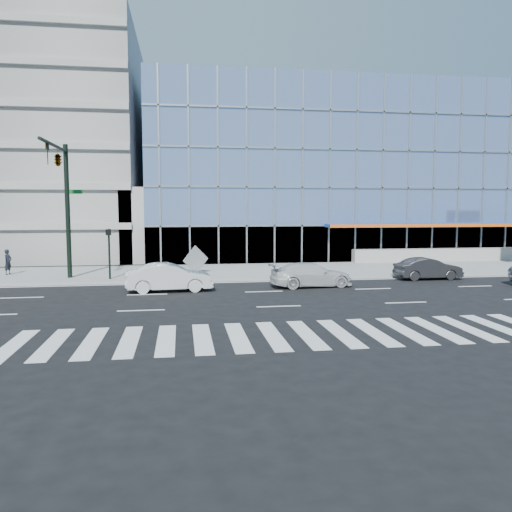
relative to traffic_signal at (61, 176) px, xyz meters
The scene contains 13 objects.
ground 13.41m from the traffic_signal, 22.56° to the right, with size 160.00×160.00×0.00m, color black.
sidewalk 13.03m from the traffic_signal, 17.33° to the left, with size 120.00×8.00×0.15m, color gray.
theatre_building 32.95m from the traffic_signal, 40.61° to the left, with size 42.00×26.00×15.00m, color #7D99D1.
parking_garage 23.56m from the traffic_signal, 112.79° to the left, with size 24.00×24.00×20.00m, color gray.
ramp_block 14.68m from the traffic_signal, 69.59° to the left, with size 6.00×8.00×6.00m, color gray.
tower_backdrop 70.43m from the traffic_signal, 106.19° to the left, with size 14.00×14.00×48.00m, color gray.
traffic_signal is the anchor object (origin of this frame).
ped_signal_post 4.75m from the traffic_signal, ahead, with size 0.30×0.33×3.00m.
white_suv 15.29m from the traffic_signal, 13.33° to the right, with size 1.87×4.61×1.34m, color silver.
white_sedan 8.96m from the traffic_signal, 31.22° to the right, with size 1.57×4.49×1.48m, color silver.
dark_sedan 22.47m from the traffic_signal, ahead, with size 1.40×4.02×1.32m, color black.
pedestrian 7.50m from the traffic_signal, 140.65° to the left, with size 0.59×0.39×1.61m, color black.
tilted_panel 9.42m from the traffic_signal, 15.00° to the left, with size 1.30×0.06×1.30m, color #999999.
Camera 1 is at (-4.27, -25.49, 4.35)m, focal length 35.00 mm.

